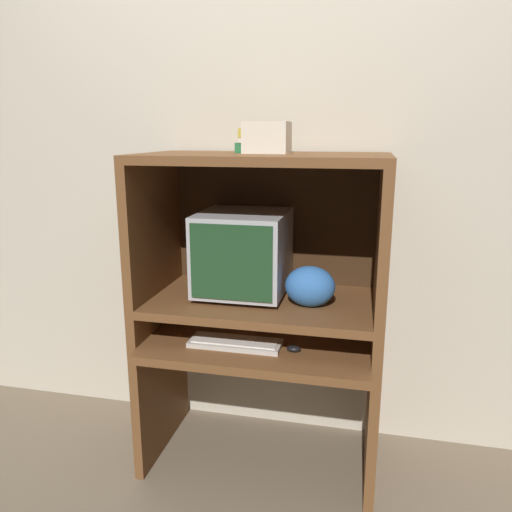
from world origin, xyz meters
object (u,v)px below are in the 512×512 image
Objects in this scene: crt_monitor at (243,252)px; snack_bag at (310,286)px; keyboard at (235,343)px; storage_box at (267,138)px; mouse at (294,349)px; book_stack at (255,141)px.

crt_monitor is 0.34m from snack_bag.
storage_box is at bearing 66.17° from keyboard.
storage_box reaches higher than crt_monitor.
storage_box is (-0.20, 0.09, 0.59)m from snack_bag.
crt_monitor is at bearing 141.08° from mouse.
crt_monitor is 2.00× the size of snack_bag.
mouse is 0.86m from storage_box.
snack_bag is 1.14× the size of storage_box.
keyboard is 2.62× the size of book_stack.
crt_monitor is at bearing 94.24° from keyboard.
snack_bag is 0.65m from book_stack.
book_stack is at bearing 34.70° from crt_monitor.
storage_box reaches higher than mouse.
mouse is at bearing -38.92° from crt_monitor.
book_stack is (-0.21, 0.24, 0.81)m from mouse.
crt_monitor is at bearing 162.38° from snack_bag.
book_stack is (-0.26, 0.13, 0.58)m from snack_bag.
mouse is 0.28× the size of snack_bag.
crt_monitor is 2.83× the size of book_stack.
book_stack is at bearing 149.08° from storage_box.
keyboard is at bearing -97.48° from book_stack.
snack_bag is at bearing 67.68° from mouse.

